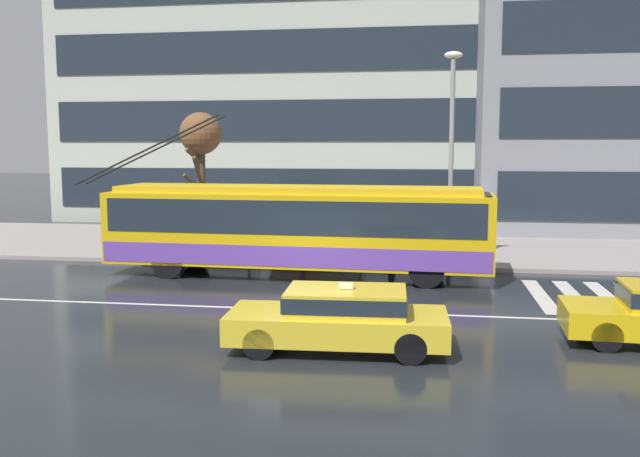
# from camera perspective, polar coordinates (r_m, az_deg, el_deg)

# --- Properties ---
(ground_plane) EXTENTS (160.00, 160.00, 0.00)m
(ground_plane) POSITION_cam_1_polar(r_m,az_deg,el_deg) (18.69, -1.56, -5.88)
(ground_plane) COLOR #21252C
(sidewalk_slab) EXTENTS (80.00, 10.00, 0.14)m
(sidewalk_slab) POSITION_cam_1_polar(r_m,az_deg,el_deg) (28.31, 1.99, -1.38)
(sidewalk_slab) COLOR gray
(sidewalk_slab) RESTS_ON ground_plane
(crosswalk_stripe_edge_near) EXTENTS (0.44, 4.40, 0.01)m
(crosswalk_stripe_edge_near) POSITION_cam_1_polar(r_m,az_deg,el_deg) (20.08, 17.79, -5.31)
(crosswalk_stripe_edge_near) COLOR beige
(crosswalk_stripe_edge_near) RESTS_ON ground_plane
(crosswalk_stripe_inner_a) EXTENTS (0.44, 4.40, 0.01)m
(crosswalk_stripe_inner_a) POSITION_cam_1_polar(r_m,az_deg,el_deg) (20.24, 20.32, -5.31)
(crosswalk_stripe_inner_a) COLOR beige
(crosswalk_stripe_inner_a) RESTS_ON ground_plane
(crosswalk_stripe_center) EXTENTS (0.44, 4.40, 0.01)m
(crosswalk_stripe_center) POSITION_cam_1_polar(r_m,az_deg,el_deg) (20.45, 22.80, -5.30)
(crosswalk_stripe_center) COLOR beige
(crosswalk_stripe_center) RESTS_ON ground_plane
(lane_centre_line) EXTENTS (72.00, 0.14, 0.01)m
(lane_centre_line) POSITION_cam_1_polar(r_m,az_deg,el_deg) (17.54, -2.25, -6.73)
(lane_centre_line) COLOR silver
(lane_centre_line) RESTS_ON ground_plane
(trolleybus) EXTENTS (13.52, 2.96, 5.12)m
(trolleybus) POSITION_cam_1_polar(r_m,az_deg,el_deg) (21.75, -1.88, 0.14)
(trolleybus) COLOR gold
(trolleybus) RESTS_ON ground_plane
(taxi_oncoming_near) EXTENTS (4.49, 1.96, 1.39)m
(taxi_oncoming_near) POSITION_cam_1_polar(r_m,az_deg,el_deg) (14.01, 1.73, -7.26)
(taxi_oncoming_near) COLOR yellow
(taxi_oncoming_near) RESTS_ON ground_plane
(bus_shelter) EXTENTS (4.28, 1.58, 2.46)m
(bus_shelter) POSITION_cam_1_polar(r_m,az_deg,el_deg) (24.76, -0.97, 1.87)
(bus_shelter) COLOR gray
(bus_shelter) RESTS_ON sidewalk_slab
(pedestrian_at_shelter) EXTENTS (1.27, 1.27, 1.99)m
(pedestrian_at_shelter) POSITION_cam_1_polar(r_m,az_deg,el_deg) (24.82, -1.67, 1.35)
(pedestrian_at_shelter) COLOR black
(pedestrian_at_shelter) RESTS_ON sidewalk_slab
(pedestrian_approaching_curb) EXTENTS (1.24, 1.24, 2.07)m
(pedestrian_approaching_curb) POSITION_cam_1_polar(r_m,az_deg,el_deg) (26.13, -0.49, 1.79)
(pedestrian_approaching_curb) COLOR #564051
(pedestrian_approaching_curb) RESTS_ON sidewalk_slab
(pedestrian_walking_past) EXTENTS (1.47, 1.47, 2.01)m
(pedestrian_walking_past) POSITION_cam_1_polar(r_m,az_deg,el_deg) (23.38, 5.90, 1.03)
(pedestrian_walking_past) COLOR #273846
(pedestrian_walking_past) RESTS_ON sidewalk_slab
(street_lamp) EXTENTS (0.60, 0.32, 7.06)m
(street_lamp) POSITION_cam_1_polar(r_m,az_deg,el_deg) (23.37, 10.85, 7.14)
(street_lamp) COLOR gray
(street_lamp) RESTS_ON sidewalk_slab
(street_tree_bare) EXTENTS (1.65, 1.91, 5.29)m
(street_tree_bare) POSITION_cam_1_polar(r_m,az_deg,el_deg) (27.45, -9.86, 7.29)
(street_tree_bare) COLOR brown
(street_tree_bare) RESTS_ON sidewalk_slab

